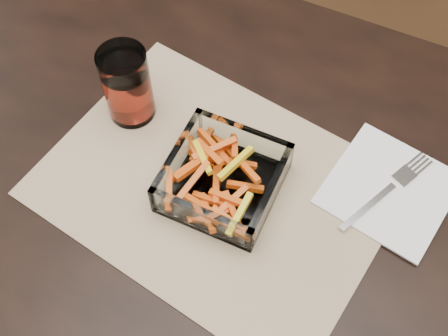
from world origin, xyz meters
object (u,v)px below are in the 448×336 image
Objects in this scene: dining_table at (248,273)px; glass_bowl at (223,180)px; tumbler at (128,87)px; fork at (389,189)px.

dining_table is 11.05× the size of glass_bowl.
dining_table is 13.53× the size of tumbler.
tumbler is (-0.18, 0.06, 0.03)m from glass_bowl.
tumbler is at bearing 161.19° from glass_bowl.
tumbler reaches higher than dining_table.
dining_table is 9.91× the size of fork.
dining_table is at bearing -42.69° from glass_bowl.
glass_bowl reaches higher than fork.
glass_bowl is at bearing -18.81° from tumbler.
fork is at bearing 24.38° from glass_bowl.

